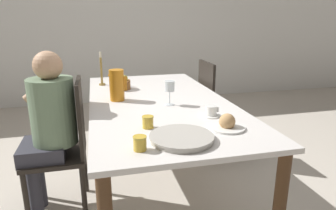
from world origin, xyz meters
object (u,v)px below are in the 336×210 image
object	(u,v)px
wine_glass_water	(170,87)
jam_jar_amber	(140,143)
serving_tray	(181,138)
jam_jar_red	(148,121)
candlestick_tall	(101,72)
fruit_bowl	(120,84)
chair_person_side	(66,145)
bread_plate	(227,124)
chair_opposite	(216,108)
teacup_near_person	(211,112)
red_pitcher	(117,85)
person_seated	(49,121)

from	to	relation	value
wine_glass_water	jam_jar_amber	world-z (taller)	wine_glass_water
serving_tray	jam_jar_red	xyz separation A→B (m)	(-0.14, 0.22, 0.02)
jam_jar_red	candlestick_tall	size ratio (longest dim) A/B	0.23
wine_glass_water	fruit_bowl	distance (m)	0.66
chair_person_side	bread_plate	world-z (taller)	chair_person_side
chair_person_side	chair_opposite	xyz separation A→B (m)	(1.39, 0.58, 0.00)
jam_jar_red	candlestick_tall	xyz separation A→B (m)	(-0.22, 1.21, 0.08)
chair_opposite	bread_plate	distance (m)	1.30
teacup_near_person	bread_plate	size ratio (longest dim) A/B	0.60
red_pitcher	chair_opposite	bearing A→B (deg)	22.97
teacup_near_person	serving_tray	world-z (taller)	teacup_near_person
candlestick_tall	serving_tray	bearing A→B (deg)	-76.08
chair_person_side	person_seated	bearing A→B (deg)	97.17
candlestick_tall	chair_opposite	bearing A→B (deg)	-7.69
chair_opposite	bread_plate	world-z (taller)	chair_opposite
jam_jar_amber	chair_person_side	bearing A→B (deg)	118.66
chair_person_side	wine_glass_water	distance (m)	0.85
red_pitcher	teacup_near_person	size ratio (longest dim) A/B	1.91
red_pitcher	fruit_bowl	distance (m)	0.37
teacup_near_person	candlestick_tall	world-z (taller)	candlestick_tall
serving_tray	jam_jar_red	bearing A→B (deg)	121.54
chair_opposite	fruit_bowl	size ratio (longest dim) A/B	5.53
chair_person_side	person_seated	distance (m)	0.21
chair_opposite	red_pitcher	size ratio (longest dim) A/B	4.10
red_pitcher	teacup_near_person	distance (m)	0.77
person_seated	candlestick_tall	bearing A→B (deg)	-27.60
chair_person_side	serving_tray	distance (m)	1.00
red_pitcher	candlestick_tall	distance (m)	0.58
chair_opposite	wine_glass_water	xyz separation A→B (m)	(-0.64, -0.64, 0.39)
fruit_bowl	candlestick_tall	distance (m)	0.27
fruit_bowl	person_seated	bearing A→B (deg)	-135.55
chair_opposite	jam_jar_amber	world-z (taller)	chair_opposite
serving_tray	teacup_near_person	bearing A→B (deg)	48.66
chair_opposite	jam_jar_red	distance (m)	1.41
chair_person_side	jam_jar_amber	world-z (taller)	chair_person_side
chair_person_side	red_pitcher	bearing A→B (deg)	-68.24
candlestick_tall	teacup_near_person	bearing A→B (deg)	-59.32
teacup_near_person	fruit_bowl	xyz separation A→B (m)	(-0.50, 0.89, 0.02)
bread_plate	jam_jar_amber	xyz separation A→B (m)	(-0.53, -0.17, 0.01)
red_pitcher	chair_person_side	bearing A→B (deg)	-158.24
chair_opposite	fruit_bowl	world-z (taller)	chair_opposite
chair_person_side	chair_opposite	distance (m)	1.51
chair_person_side	candlestick_tall	bearing A→B (deg)	-21.89
chair_opposite	jam_jar_red	world-z (taller)	chair_opposite
serving_tray	bread_plate	distance (m)	0.32
teacup_near_person	candlestick_tall	size ratio (longest dim) A/B	0.40
chair_opposite	teacup_near_person	distance (m)	1.09
red_pitcher	serving_tray	bearing A→B (deg)	-73.31
red_pitcher	candlestick_tall	xyz separation A→B (m)	(-0.10, 0.57, -0.00)
chair_opposite	wine_glass_water	world-z (taller)	chair_opposite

